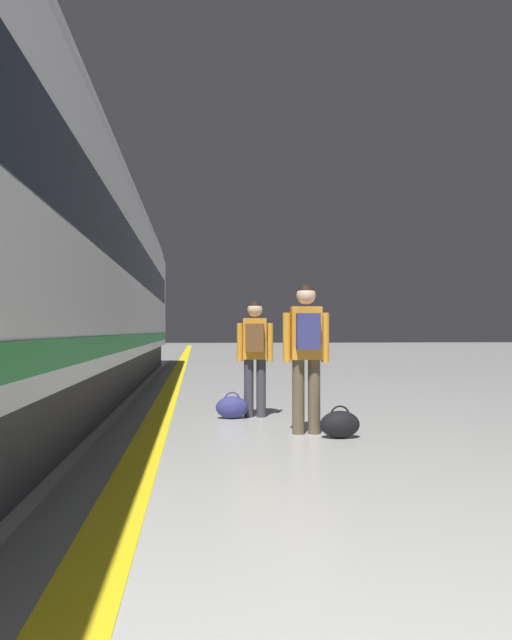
{
  "coord_description": "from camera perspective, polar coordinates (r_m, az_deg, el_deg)",
  "views": [
    {
      "loc": [
        -0.26,
        0.98,
        1.18
      ],
      "look_at": [
        0.37,
        7.32,
        1.29
      ],
      "focal_mm": 34.17,
      "sensor_mm": 36.0,
      "label": 1
    }
  ],
  "objects": [
    {
      "name": "passenger_near",
      "position": [
        6.99,
        4.74,
        -2.34
      ],
      "size": [
        0.54,
        0.34,
        1.72
      ],
      "color": "brown",
      "rests_on": "ground"
    },
    {
      "name": "passenger_mid",
      "position": [
        8.33,
        -0.1,
        -2.64
      ],
      "size": [
        0.49,
        0.33,
        1.59
      ],
      "color": "#383842",
      "rests_on": "ground"
    },
    {
      "name": "safety_line_strip",
      "position": [
        9.11,
        -8.86,
        -8.42
      ],
      "size": [
        0.36,
        80.0,
        0.01
      ],
      "primitive_type": "cube",
      "color": "yellow",
      "rests_on": "ground"
    },
    {
      "name": "duffel_bag_mid",
      "position": [
        8.27,
        -2.25,
        -8.16
      ],
      "size": [
        0.44,
        0.26,
        0.36
      ],
      "color": "navy",
      "rests_on": "ground"
    },
    {
      "name": "tactile_edge_band",
      "position": [
        9.13,
        -10.7,
        -8.41
      ],
      "size": [
        0.54,
        80.0,
        0.01
      ],
      "primitive_type": "cube",
      "color": "slate",
      "rests_on": "ground"
    },
    {
      "name": "duffel_bag_near",
      "position": [
        6.85,
        7.87,
        -9.64
      ],
      "size": [
        0.44,
        0.26,
        0.36
      ],
      "color": "black",
      "rests_on": "ground"
    }
  ]
}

